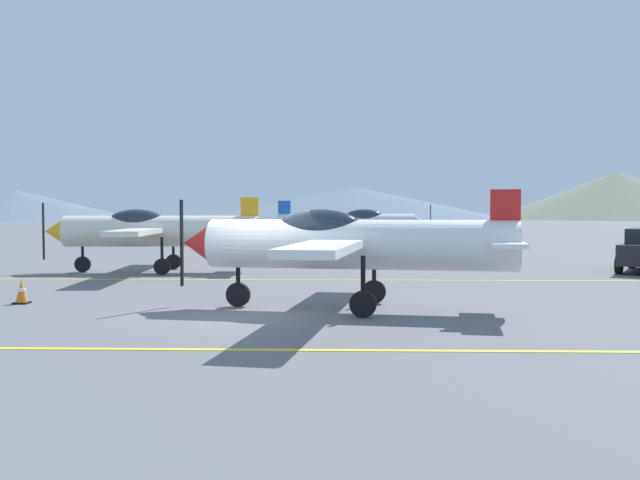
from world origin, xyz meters
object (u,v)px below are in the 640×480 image
airplane_mid (154,230)px  traffic_cone_front (22,292)px  airplane_far (352,224)px  airplane_near (347,243)px

airplane_mid → traffic_cone_front: bearing=-96.3°
airplane_far → traffic_cone_front: airplane_far is taller
airplane_mid → traffic_cone_front: 8.86m
airplane_mid → traffic_cone_front: size_ratio=15.73×
airplane_near → airplane_mid: bearing=126.7°
airplane_mid → traffic_cone_front: airplane_mid is taller
airplane_near → airplane_far: size_ratio=1.00×
airplane_near → airplane_far: same height
airplane_near → airplane_mid: size_ratio=1.00×
traffic_cone_front → airplane_mid: bearing=83.7°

